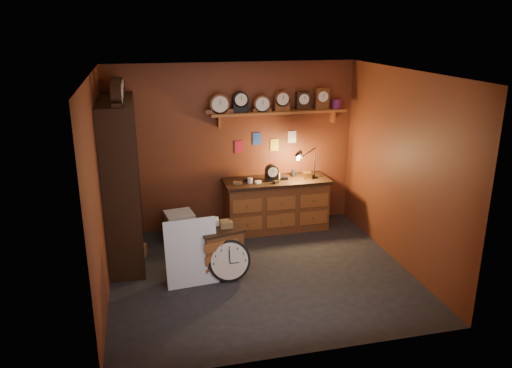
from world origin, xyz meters
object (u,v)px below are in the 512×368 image
object	(u,v)px
low_cabinet	(219,248)
workbench	(276,201)
shelving_unit	(120,175)
big_round_clock	(229,261)

from	to	relation	value
low_cabinet	workbench	bearing A→B (deg)	33.58
shelving_unit	low_cabinet	bearing A→B (deg)	-32.58
big_round_clock	workbench	bearing A→B (deg)	55.25
low_cabinet	big_round_clock	size ratio (longest dim) A/B	1.31
shelving_unit	big_round_clock	bearing A→B (deg)	-38.06
low_cabinet	big_round_clock	distance (m)	0.28
big_round_clock	shelving_unit	bearing A→B (deg)	141.94
workbench	big_round_clock	xyz separation A→B (m)	(-1.07, -1.55, -0.20)
shelving_unit	workbench	distance (m)	2.59
workbench	low_cabinet	xyz separation A→B (m)	(-1.16, -1.30, -0.11)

